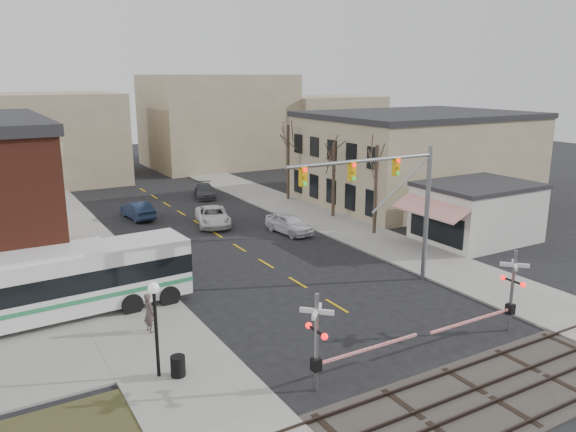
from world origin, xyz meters
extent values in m
plane|color=black|center=(0.00, 0.00, 0.00)|extent=(160.00, 160.00, 0.00)
cube|color=gray|center=(-9.50, 20.00, 0.06)|extent=(5.00, 60.00, 0.12)
cube|color=gray|center=(9.50, 20.00, 0.06)|extent=(5.00, 60.00, 0.12)
cube|color=#332D28|center=(0.00, -8.00, 0.03)|extent=(160.00, 5.00, 0.06)
cube|color=#2D231E|center=(0.00, -7.52, 0.12)|extent=(160.00, 0.08, 0.14)
cube|color=#2D231E|center=(0.00, -6.08, 0.12)|extent=(160.00, 0.08, 0.14)
cube|color=#2D231E|center=(0.00, -9.92, 0.12)|extent=(160.00, 0.08, 0.14)
cube|color=#2D231E|center=(0.00, -8.48, 0.12)|extent=(160.00, 0.08, 0.14)
cube|color=tan|center=(-11.95, 16.00, 4.30)|extent=(0.10, 15.00, 0.50)
cube|color=tan|center=(-11.95, 16.00, 8.40)|extent=(0.10, 15.00, 0.70)
cube|color=black|center=(-11.95, 16.00, 1.80)|extent=(0.08, 13.00, 2.60)
cube|color=gray|center=(22.00, 20.00, 4.00)|extent=(20.00, 15.00, 8.00)
cube|color=#262628|center=(22.00, 20.00, 8.25)|extent=(20.30, 15.30, 0.50)
cube|color=beige|center=(16.00, 7.00, 2.00)|extent=(8.00, 6.00, 4.00)
cube|color=#262628|center=(16.00, 7.00, 4.15)|extent=(8.20, 6.20, 0.30)
cube|color=red|center=(11.20, 7.00, 3.00)|extent=(1.68, 6.00, 0.87)
cylinder|color=#382B21|center=(10.50, 12.00, 3.50)|extent=(0.28, 0.28, 6.75)
cylinder|color=#382B21|center=(10.80, 18.00, 3.27)|extent=(0.28, 0.28, 6.30)
cylinder|color=#382B21|center=(11.00, 26.00, 3.72)|extent=(0.28, 0.28, 7.20)
cube|color=silver|center=(-13.04, 7.61, 1.95)|extent=(13.49, 3.65, 3.00)
cube|color=black|center=(-13.04, 7.61, 2.17)|extent=(13.54, 3.69, 1.00)
cube|color=#287A4E|center=(-13.04, 7.61, 1.28)|extent=(13.54, 3.69, 0.22)
cylinder|color=black|center=(-13.04, 7.61, 0.56)|extent=(1.27, 2.95, 1.11)
cylinder|color=gray|center=(6.84, 2.78, 4.00)|extent=(0.28, 0.28, 8.00)
cylinder|color=gray|center=(2.09, 2.78, 7.50)|extent=(9.49, 0.20, 0.20)
cube|color=gold|center=(4.34, 2.78, 7.00)|extent=(0.35, 0.30, 1.00)
cube|color=gold|center=(1.34, 2.78, 7.00)|extent=(0.35, 0.30, 1.00)
cube|color=gold|center=(-1.66, 2.78, 7.00)|extent=(0.35, 0.30, 1.00)
cylinder|color=gray|center=(-5.42, -4.32, 2.00)|extent=(0.16, 0.16, 4.00)
cube|color=silver|center=(-5.42, -4.32, 3.30)|extent=(1.00, 1.00, 0.18)
cube|color=silver|center=(-5.42, -4.32, 3.30)|extent=(1.00, 1.00, 0.18)
sphere|color=#FF0C0C|center=(-5.42, -4.87, 2.50)|extent=(0.26, 0.26, 0.26)
sphere|color=#FF0C0C|center=(-5.42, -3.77, 2.50)|extent=(0.26, 0.26, 0.26)
cube|color=black|center=(-5.42, -4.32, 1.10)|extent=(0.35, 0.35, 0.50)
cube|color=#FF0C0C|center=(-2.82, -4.32, 1.10)|extent=(5.00, 0.10, 0.10)
cylinder|color=gray|center=(5.43, -4.52, 2.00)|extent=(0.16, 0.16, 4.00)
cube|color=silver|center=(5.43, -4.52, 3.30)|extent=(1.00, 1.00, 0.18)
cube|color=silver|center=(5.43, -4.52, 3.30)|extent=(1.00, 1.00, 0.18)
sphere|color=#FF0C0C|center=(5.43, -5.07, 2.50)|extent=(0.26, 0.26, 0.26)
sphere|color=#FF0C0C|center=(5.43, -3.97, 2.50)|extent=(0.26, 0.26, 0.26)
cube|color=black|center=(5.43, -4.52, 1.10)|extent=(0.35, 0.35, 0.50)
cube|color=#FF0C0C|center=(2.83, -4.52, 1.10)|extent=(5.00, 0.10, 0.10)
cylinder|color=black|center=(-10.40, -0.40, 1.93)|extent=(0.14, 0.14, 3.62)
sphere|color=silver|center=(-10.40, -0.40, 3.89)|extent=(0.44, 0.44, 0.44)
cylinder|color=black|center=(-9.72, -0.79, 0.55)|extent=(0.60, 0.60, 0.85)
imported|color=silver|center=(5.00, 15.58, 0.77)|extent=(2.34, 4.69, 1.53)
imported|color=#17233B|center=(-3.88, 25.98, 0.74)|extent=(2.03, 4.66, 1.49)
imported|color=silver|center=(0.84, 20.78, 0.74)|extent=(3.79, 5.78, 1.48)
imported|color=#414146|center=(4.35, 31.18, 0.67)|extent=(3.18, 4.96, 1.34)
imported|color=#504240|center=(-9.51, 3.76, 1.08)|extent=(0.60, 0.78, 1.91)
imported|color=#2F2E50|center=(-10.69, 7.57, 1.09)|extent=(1.16, 1.19, 1.93)
camera|label=1|loc=(-16.14, -20.59, 11.84)|focal=35.00mm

